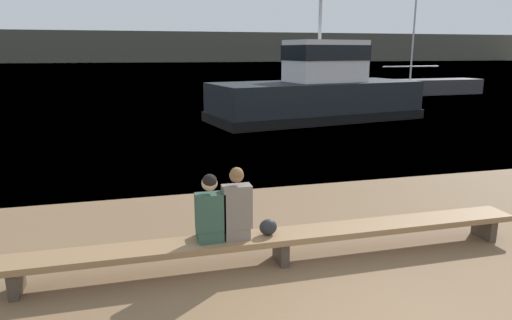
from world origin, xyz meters
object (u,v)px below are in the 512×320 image
person_left (210,212)px  tugboat_red (317,95)px  moored_sailboat (415,87)px  shopping_bag (268,227)px  person_right (236,208)px  bench_main (281,238)px

person_left → tugboat_red: 14.69m
tugboat_red → moored_sailboat: (11.19, 9.38, -0.54)m
tugboat_red → shopping_bag: bearing=144.7°
person_right → shopping_bag: size_ratio=4.05×
shopping_bag → person_left: bearing=179.9°
shopping_bag → tugboat_red: (6.02, 13.01, 0.53)m
bench_main → moored_sailboat: size_ratio=0.76×
moored_sailboat → person_left: bearing=138.8°
person_right → shopping_bag: bearing=-0.1°
tugboat_red → person_left: bearing=141.8°
person_left → moored_sailboat: moored_sailboat is taller
shopping_bag → tugboat_red: size_ratio=0.03×
person_right → shopping_bag: 0.55m
moored_sailboat → shopping_bag: bearing=140.1°
tugboat_red → bench_main: bearing=145.4°
person_right → tugboat_red: size_ratio=0.10×
person_left → moored_sailboat: (18.02, 22.38, -0.30)m
person_right → shopping_bag: (0.45, -0.00, -0.32)m
tugboat_red → person_right: bearing=143.1°
person_left → shopping_bag: size_ratio=3.78×
person_right → moored_sailboat: size_ratio=0.10×
person_left → shopping_bag: (0.81, -0.00, -0.30)m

